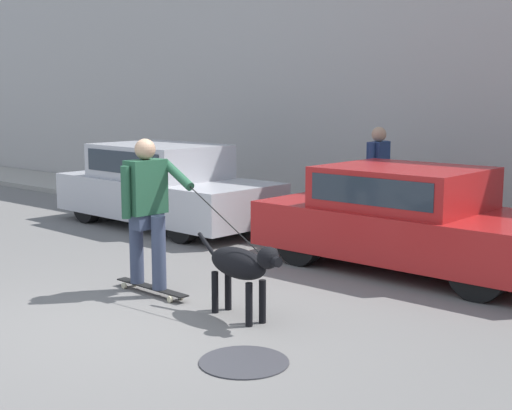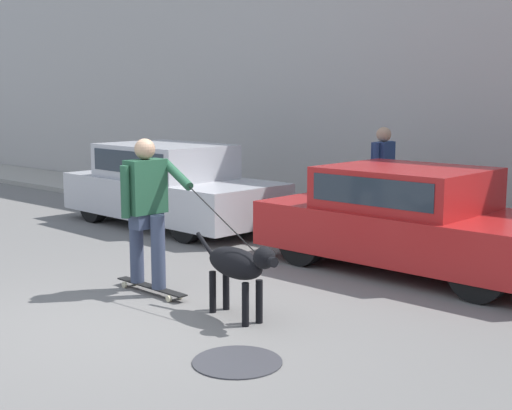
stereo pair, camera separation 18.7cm
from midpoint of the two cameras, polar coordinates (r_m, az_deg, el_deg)
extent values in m
plane|color=slate|center=(7.21, -8.86, -9.03)|extent=(36.00, 36.00, 0.00)
cube|color=#B2ADA8|center=(12.24, 16.46, 11.97)|extent=(32.00, 0.30, 5.89)
cube|color=#A39E93|center=(11.42, 13.36, -2.23)|extent=(30.00, 1.91, 0.11)
cylinder|color=black|center=(11.69, 0.38, -0.49)|extent=(0.62, 0.22, 0.61)
cylinder|color=black|center=(10.70, -5.10, -1.40)|extent=(0.62, 0.22, 0.61)
cylinder|color=black|center=(13.52, -7.25, 0.72)|extent=(0.62, 0.22, 0.61)
cylinder|color=black|center=(12.67, -12.46, 0.03)|extent=(0.62, 0.22, 0.61)
cube|color=#BCBCC1|center=(12.08, -6.31, 0.69)|extent=(4.09, 1.86, 0.63)
cube|color=#BCBCC1|center=(12.13, -6.85, 3.55)|extent=(2.18, 1.62, 0.56)
cube|color=#28333D|center=(11.66, -9.82, 3.41)|extent=(1.86, 0.08, 0.36)
cylinder|color=black|center=(8.00, 18.03, -5.13)|extent=(0.66, 0.21, 0.66)
cylinder|color=black|center=(10.49, 9.52, -1.56)|extent=(0.66, 0.21, 0.66)
cylinder|color=black|center=(9.26, 4.23, -2.84)|extent=(0.66, 0.21, 0.66)
cube|color=#B21E1E|center=(9.18, 13.23, -2.13)|extent=(3.97, 1.84, 0.58)
cube|color=#B21E1E|center=(9.17, 12.50, 1.37)|extent=(1.94, 1.63, 0.52)
cube|color=#28333D|center=(8.49, 9.73, 1.04)|extent=(1.68, 0.04, 0.33)
cylinder|color=black|center=(6.96, 1.03, -7.73)|extent=(0.07, 0.07, 0.43)
cylinder|color=black|center=(6.87, -0.07, -7.98)|extent=(0.07, 0.07, 0.43)
cylinder|color=black|center=(7.39, -1.68, -6.75)|extent=(0.07, 0.07, 0.43)
cylinder|color=black|center=(7.30, -2.75, -6.96)|extent=(0.07, 0.07, 0.43)
ellipsoid|color=black|center=(7.04, -0.91, -4.66)|extent=(0.84, 0.44, 0.30)
sphere|color=black|center=(6.65, 1.47, -4.26)|extent=(0.21, 0.21, 0.21)
cylinder|color=black|center=(6.58, 1.99, -4.54)|extent=(0.13, 0.11, 0.10)
cylinder|color=black|center=(7.43, -3.33, -3.23)|extent=(0.32, 0.10, 0.24)
cylinder|color=beige|center=(7.83, -5.45, -7.26)|extent=(0.07, 0.03, 0.07)
cylinder|color=beige|center=(7.74, -6.30, -7.47)|extent=(0.07, 0.03, 0.07)
cylinder|color=beige|center=(8.44, -9.02, -6.14)|extent=(0.07, 0.03, 0.07)
cylinder|color=beige|center=(8.36, -9.85, -6.31)|extent=(0.07, 0.03, 0.07)
cube|color=black|center=(8.07, -7.73, -6.49)|extent=(1.13, 0.16, 0.02)
cylinder|color=#38425B|center=(7.87, -7.16, -3.76)|extent=(0.16, 0.16, 0.82)
cylinder|color=#38425B|center=(8.17, -8.89, -3.33)|extent=(0.16, 0.16, 0.82)
cube|color=#38425B|center=(7.95, -8.09, -1.24)|extent=(0.20, 0.36, 0.16)
cube|color=#235138|center=(7.90, -8.15, 1.47)|extent=(0.24, 0.46, 0.60)
sphere|color=tan|center=(7.86, -8.22, 4.45)|extent=(0.23, 0.23, 0.23)
cylinder|color=#235138|center=(7.74, -9.75, 1.04)|extent=(0.10, 0.10, 0.57)
cylinder|color=#235138|center=(7.83, -5.67, 2.47)|extent=(0.57, 0.20, 0.31)
cylinder|color=black|center=(7.12, -1.80, -1.33)|extent=(1.30, 0.27, 0.58)
cylinder|color=brown|center=(11.06, 10.33, -0.11)|extent=(0.15, 0.15, 0.80)
cylinder|color=brown|center=(11.21, 10.68, 0.00)|extent=(0.15, 0.15, 0.80)
cube|color=navy|center=(11.05, 10.61, 3.48)|extent=(0.27, 0.45, 0.58)
cylinder|color=navy|center=(10.82, 10.06, 3.46)|extent=(0.09, 0.09, 0.55)
cylinder|color=navy|center=(11.29, 11.14, 3.65)|extent=(0.09, 0.09, 0.55)
sphere|color=tan|center=(11.02, 10.67, 5.57)|extent=(0.23, 0.23, 0.23)
cube|color=brown|center=(10.86, 10.00, 1.38)|extent=(0.13, 0.26, 0.24)
cylinder|color=#38383D|center=(6.05, -0.60, -12.44)|extent=(0.75, 0.75, 0.01)
camera|label=1|loc=(0.09, -89.34, 0.10)|focal=50.00mm
camera|label=2|loc=(0.09, 90.66, -0.10)|focal=50.00mm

